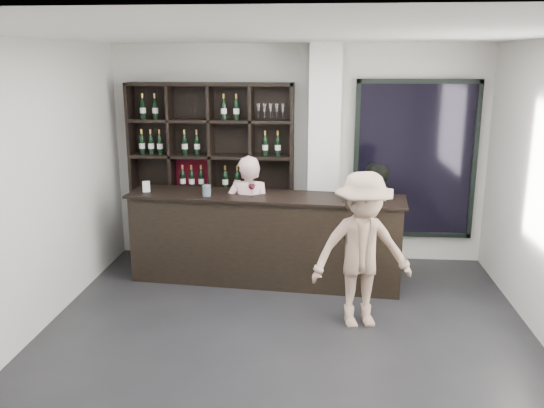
# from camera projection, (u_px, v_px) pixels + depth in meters

# --- Properties ---
(floor) EXTENTS (5.00, 5.50, 0.01)m
(floor) POSITION_uv_depth(u_px,v_px,m) (284.00, 351.00, 5.48)
(floor) COLOR black
(floor) RESTS_ON ground
(wine_shelf) EXTENTS (2.20, 0.35, 2.40)m
(wine_shelf) POSITION_uv_depth(u_px,v_px,m) (212.00, 173.00, 7.76)
(wine_shelf) COLOR black
(wine_shelf) RESTS_ON floor
(structural_column) EXTENTS (0.40, 0.40, 2.90)m
(structural_column) POSITION_uv_depth(u_px,v_px,m) (324.00, 158.00, 7.48)
(structural_column) COLOR silver
(structural_column) RESTS_ON floor
(glass_panel) EXTENTS (1.60, 0.08, 2.10)m
(glass_panel) POSITION_uv_depth(u_px,v_px,m) (415.00, 160.00, 7.60)
(glass_panel) COLOR black
(glass_panel) RESTS_ON floor
(tasting_counter) EXTENTS (3.35, 0.69, 1.10)m
(tasting_counter) POSITION_uv_depth(u_px,v_px,m) (265.00, 239.00, 7.06)
(tasting_counter) COLOR black
(tasting_counter) RESTS_ON floor
(taster_pink) EXTENTS (0.59, 0.40, 1.57)m
(taster_pink) POSITION_uv_depth(u_px,v_px,m) (249.00, 218.00, 7.12)
(taster_pink) COLOR #CAA1A0
(taster_pink) RESTS_ON floor
(taster_black) EXTENTS (0.88, 0.79, 1.50)m
(taster_black) POSITION_uv_depth(u_px,v_px,m) (372.00, 224.00, 7.00)
(taster_black) COLOR black
(taster_black) RESTS_ON floor
(customer) EXTENTS (1.17, 0.85, 1.63)m
(customer) POSITION_uv_depth(u_px,v_px,m) (362.00, 251.00, 5.83)
(customer) COLOR #977965
(customer) RESTS_ON floor
(wine_glass) EXTENTS (0.10, 0.10, 0.20)m
(wine_glass) POSITION_uv_depth(u_px,v_px,m) (252.00, 188.00, 6.86)
(wine_glass) COLOR white
(wine_glass) RESTS_ON tasting_counter
(spit_cup) EXTENTS (0.13, 0.13, 0.13)m
(spit_cup) POSITION_uv_depth(u_px,v_px,m) (207.00, 191.00, 6.87)
(spit_cup) COLOR #99AFBE
(spit_cup) RESTS_ON tasting_counter
(napkin_stack) EXTENTS (0.14, 0.14, 0.02)m
(napkin_stack) POSITION_uv_depth(u_px,v_px,m) (347.00, 196.00, 6.84)
(napkin_stack) COLOR white
(napkin_stack) RESTS_ON tasting_counter
(card_stand) EXTENTS (0.10, 0.07, 0.13)m
(card_stand) POSITION_uv_depth(u_px,v_px,m) (146.00, 187.00, 7.09)
(card_stand) COLOR white
(card_stand) RESTS_ON tasting_counter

